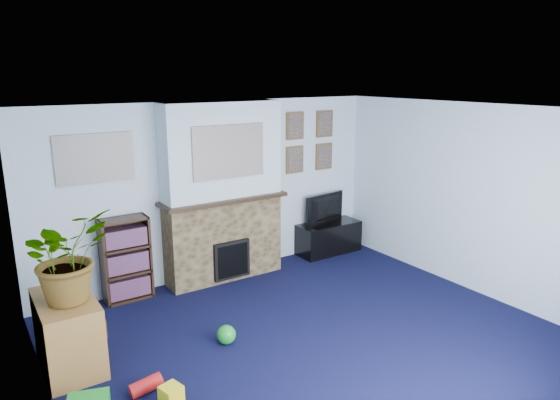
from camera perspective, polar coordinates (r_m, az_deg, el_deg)
floor at (r=5.49m, az=3.93°, el=-15.73°), size 5.00×4.50×0.01m
ceiling at (r=4.77m, az=4.42°, el=10.11°), size 5.00×4.50×0.01m
wall_back at (r=6.86m, az=-7.36°, el=1.14°), size 5.00×0.04×2.40m
wall_front at (r=3.63m, az=26.89°, el=-12.56°), size 5.00×0.04×2.40m
wall_left at (r=4.08m, az=-25.33°, el=-9.37°), size 0.04×4.50×2.40m
wall_right at (r=6.77m, az=21.20°, el=0.11°), size 0.04×4.50×2.40m
chimney_breast at (r=6.68m, az=-6.58°, el=0.68°), size 1.72×0.50×2.40m
collage_main at (r=6.38m, az=-5.86°, el=5.52°), size 1.00×0.03×0.68m
collage_left at (r=6.22m, az=-20.40°, el=4.47°), size 0.90×0.03×0.58m
portrait_tl at (r=7.36m, az=1.72°, el=8.47°), size 0.30×0.03×0.40m
portrait_tr at (r=7.69m, az=5.11°, el=8.67°), size 0.30×0.03×0.40m
portrait_bl at (r=7.43m, az=1.69°, el=4.63°), size 0.30×0.03×0.40m
portrait_br at (r=7.75m, az=5.03°, el=4.99°), size 0.30×0.03×0.40m
tv_stand at (r=7.89m, az=5.55°, el=-4.41°), size 1.01×0.43×0.48m
television at (r=7.77m, az=5.54°, el=-1.02°), size 0.78×0.21×0.45m
bookshelf at (r=6.48m, az=-17.20°, el=-6.65°), size 0.58×0.28×1.05m
sideboard at (r=5.31m, az=-23.06°, el=-13.77°), size 0.50×0.90×0.70m
potted_plant at (r=4.96m, az=-23.25°, el=-5.94°), size 0.97×0.92×0.85m
mantel_clock at (r=6.63m, az=-6.42°, el=0.90°), size 0.11×0.06×0.15m
mantel_candle at (r=6.77m, az=-4.18°, el=1.31°), size 0.04×0.04×0.14m
mantel_teddy at (r=6.40m, az=-11.07°, el=0.18°), size 0.12×0.12×0.12m
mantel_can at (r=6.94m, az=-1.64°, el=1.51°), size 0.06×0.06×0.12m
toy_ball at (r=5.42m, az=-6.15°, el=-15.15°), size 0.20×0.20×0.20m
toy_block at (r=4.60m, az=-12.32°, el=-21.01°), size 0.20×0.20×0.20m
toy_tube at (r=4.84m, az=-15.05°, el=-19.79°), size 0.30×0.13×0.17m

